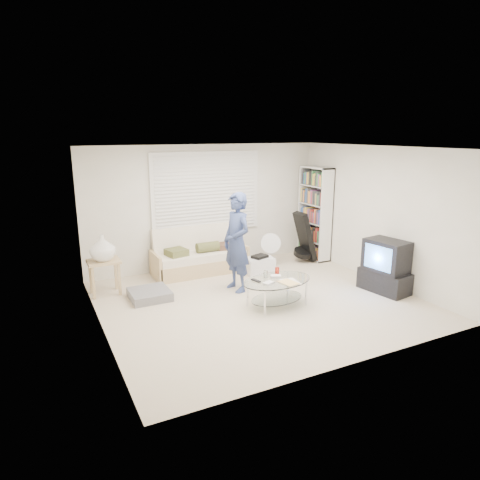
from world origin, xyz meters
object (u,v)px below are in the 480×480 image
tv_unit (385,267)px  coffee_table (277,285)px  bookshelf (315,213)px  futon_sofa (199,258)px

tv_unit → coffee_table: 2.06m
bookshelf → coffee_table: size_ratio=1.58×
futon_sofa → coffee_table: 2.22m
futon_sofa → bookshelf: bookshelf is taller
coffee_table → bookshelf: bearing=42.6°
futon_sofa → bookshelf: bearing=-3.9°
futon_sofa → tv_unit: 3.52m
futon_sofa → bookshelf: size_ratio=0.92×
bookshelf → tv_unit: bookshelf is taller
futon_sofa → tv_unit: tv_unit is taller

